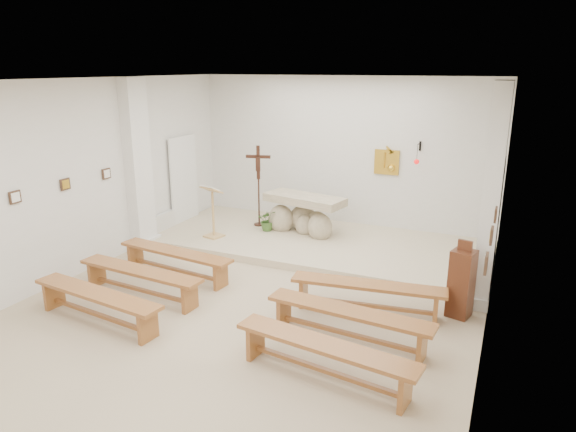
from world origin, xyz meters
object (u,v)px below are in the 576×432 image
at_px(bench_left_front, 175,257).
at_px(donation_pedestal, 461,283).
at_px(bench_left_third, 97,300).
at_px(bench_right_third, 325,352).
at_px(bench_right_second, 349,318).
at_px(altar, 303,217).
at_px(lectern, 213,212).
at_px(crucifix_stand, 258,180).
at_px(bench_left_second, 140,276).
at_px(bench_right_front, 368,291).

bearing_deg(bench_left_front, donation_pedestal, 12.04).
bearing_deg(bench_left_third, bench_right_third, 6.59).
height_order(bench_right_second, bench_left_third, same).
bearing_deg(altar, bench_left_third, -93.44).
relative_size(altar, donation_pedestal, 1.54).
xyz_separation_m(lectern, crucifix_stand, (0.51, 1.17, 0.50)).
bearing_deg(altar, bench_left_second, -96.94).
distance_m(lectern, bench_left_second, 2.83).
xyz_separation_m(altar, lectern, (-1.64, -1.11, 0.22)).
bearing_deg(altar, bench_left_front, -102.44).
distance_m(donation_pedestal, bench_left_front, 4.91).
distance_m(lectern, bench_right_third, 5.44).
relative_size(lectern, bench_left_front, 0.48).
relative_size(crucifix_stand, bench_right_front, 0.77).
height_order(bench_left_second, bench_right_second, same).
xyz_separation_m(altar, bench_left_second, (-1.31, -3.90, -0.13)).
bearing_deg(lectern, bench_right_second, -22.33).
xyz_separation_m(donation_pedestal, bench_left_second, (-4.89, -1.45, -0.17)).
bearing_deg(bench_left_third, altar, 81.57).
bearing_deg(crucifix_stand, bench_right_front, -56.45).
bearing_deg(donation_pedestal, bench_right_front, -145.02).
bearing_deg(lectern, altar, 47.18).
height_order(lectern, crucifix_stand, crucifix_stand).
relative_size(lectern, bench_left_third, 0.48).
distance_m(donation_pedestal, bench_left_third, 5.46).
height_order(altar, bench_right_second, altar).
bearing_deg(bench_left_second, lectern, 101.15).
relative_size(lectern, donation_pedestal, 0.94).
distance_m(crucifix_stand, donation_pedestal, 5.38).
distance_m(donation_pedestal, bench_left_second, 5.10).
bearing_deg(crucifix_stand, donation_pedestal, -43.10).
relative_size(altar, bench_left_third, 0.79).
height_order(bench_right_front, bench_left_second, same).
bearing_deg(bench_right_second, bench_left_front, 169.56).
relative_size(lectern, bench_right_third, 0.48).
relative_size(donation_pedestal, bench_left_second, 0.51).
xyz_separation_m(donation_pedestal, bench_left_third, (-4.89, -2.42, -0.17)).
height_order(altar, bench_right_third, altar).
relative_size(donation_pedestal, bench_right_third, 0.51).
bearing_deg(altar, donation_pedestal, -22.74).
xyz_separation_m(bench_left_front, bench_right_second, (3.57, -0.97, 0.00)).
distance_m(crucifix_stand, bench_left_front, 3.12).
distance_m(bench_left_front, bench_right_front, 3.57).
distance_m(bench_right_front, bench_left_second, 3.70).
xyz_separation_m(bench_left_front, bench_left_second, (0.00, -0.97, 0.00)).
bearing_deg(bench_left_second, bench_right_second, 4.30).
height_order(bench_left_front, bench_right_second, same).
relative_size(crucifix_stand, bench_left_third, 0.77).
xyz_separation_m(bench_right_front, bench_right_second, (0.00, -0.97, 0.00)).
distance_m(bench_left_second, bench_right_third, 3.70).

